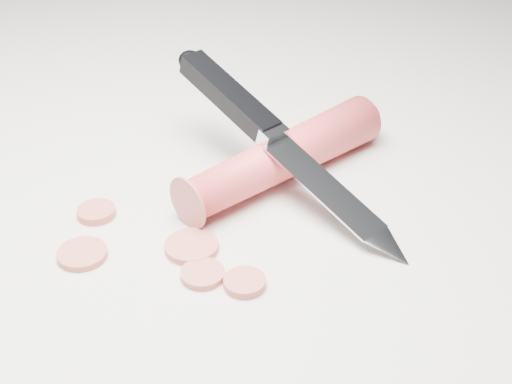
{
  "coord_description": "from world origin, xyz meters",
  "views": [
    {
      "loc": [
        0.11,
        -0.49,
        0.34
      ],
      "look_at": [
        0.07,
        -0.01,
        0.02
      ],
      "focal_mm": 50.0,
      "sensor_mm": 36.0,
      "label": 1
    }
  ],
  "objects": [
    {
      "name": "carrot_slice_3",
      "position": [
        0.02,
        -0.07,
        0.0
      ],
      "size": [
        0.04,
        0.04,
        0.01
      ],
      "primitive_type": "cylinder",
      "color": "#C55348",
      "rests_on": "ground"
    },
    {
      "name": "kitchen_knife",
      "position": [
        0.09,
        0.02,
        0.05
      ],
      "size": [
        0.22,
        0.21,
        0.09
      ],
      "primitive_type": null,
      "color": "#BABCC1",
      "rests_on": "ground"
    },
    {
      "name": "carrot_slice_0",
      "position": [
        -0.06,
        -0.03,
        0.0
      ],
      "size": [
        0.03,
        0.03,
        0.01
      ],
      "primitive_type": "cylinder",
      "color": "#C55348",
      "rests_on": "ground"
    },
    {
      "name": "carrot",
      "position": [
        0.09,
        0.04,
        0.02
      ],
      "size": [
        0.17,
        0.18,
        0.04
      ],
      "primitive_type": "cylinder",
      "rotation": [
        1.57,
        0.0,
        -0.76
      ],
      "color": "red",
      "rests_on": "ground"
    },
    {
      "name": "ground",
      "position": [
        0.0,
        0.0,
        0.0
      ],
      "size": [
        2.4,
        2.4,
        0.0
      ],
      "primitive_type": "plane",
      "color": "silver",
      "rests_on": "ground"
    },
    {
      "name": "carrot_slice_1",
      "position": [
        -0.06,
        -0.08,
        0.0
      ],
      "size": [
        0.04,
        0.04,
        0.01
      ],
      "primitive_type": "cylinder",
      "color": "#C55348",
      "rests_on": "ground"
    },
    {
      "name": "carrot_slice_4",
      "position": [
        0.04,
        -0.1,
        0.0
      ],
      "size": [
        0.03,
        0.03,
        0.01
      ],
      "primitive_type": "cylinder",
      "color": "#C55348",
      "rests_on": "ground"
    },
    {
      "name": "carrot_slice_2",
      "position": [
        0.07,
        -0.11,
        0.0
      ],
      "size": [
        0.03,
        0.03,
        0.01
      ],
      "primitive_type": "cylinder",
      "color": "#C55348",
      "rests_on": "ground"
    }
  ]
}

